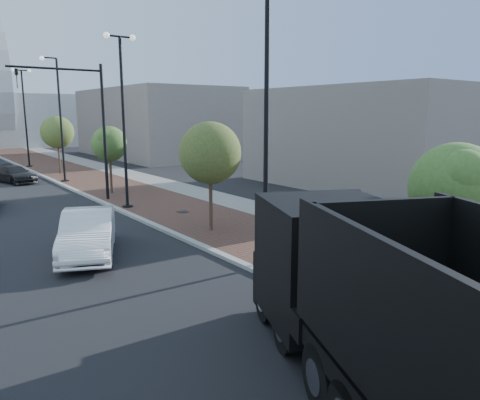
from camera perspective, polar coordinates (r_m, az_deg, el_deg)
sidewalk at (r=43.92m, az=-19.35°, el=3.41°), size 7.00×140.00×0.12m
concrete_strip at (r=44.76m, az=-16.05°, el=3.74°), size 2.40×140.00×0.13m
curb at (r=43.04m, az=-23.81°, el=2.98°), size 0.30×140.00×0.14m
dump_truck at (r=8.41m, az=19.88°, el=-15.77°), size 8.00×13.74×3.76m
white_sedan at (r=18.01m, az=-18.35°, el=-3.94°), size 3.62×5.42×1.69m
dark_car_far at (r=38.90m, az=-26.21°, el=2.89°), size 2.94×4.73×1.28m
pedestrian at (r=20.71m, az=14.19°, el=-1.38°), size 0.77×0.55×2.00m
streetlight_1 at (r=15.18m, az=2.93°, el=7.34°), size 1.44×0.56×9.21m
streetlight_2 at (r=25.65m, az=-14.26°, el=9.51°), size 1.72×0.56×9.28m
streetlight_3 at (r=37.02m, az=-21.50°, el=8.66°), size 1.44×0.56×9.21m
streetlight_4 at (r=48.73m, az=-25.12°, el=9.30°), size 1.72×0.56×9.28m
traffic_mast at (r=28.16m, az=-18.34°, el=9.72°), size 5.09×0.20×8.00m
tree_0 at (r=12.31m, az=25.17°, el=1.35°), size 2.27×2.20×4.57m
tree_1 at (r=19.99m, az=-3.65°, el=5.84°), size 2.70×2.70×4.89m
tree_2 at (r=30.78m, az=-15.87°, el=6.71°), size 2.32×2.26×4.41m
tree_3 at (r=42.20m, az=-21.69°, el=7.82°), size 2.73×2.73×4.98m
commercial_block_ne at (r=57.52m, az=-10.51°, el=9.39°), size 12.00×22.00×8.00m
commercial_block_e at (r=34.78m, az=15.11°, el=7.55°), size 10.00×16.00×7.00m
utility_cover_1 at (r=15.91m, az=12.82°, el=-8.27°), size 0.50×0.50×0.02m
utility_cover_2 at (r=24.26m, az=-7.12°, el=-1.47°), size 0.50×0.50×0.02m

